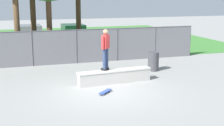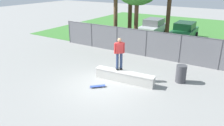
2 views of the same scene
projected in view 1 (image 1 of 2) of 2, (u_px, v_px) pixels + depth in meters
ground_plane at (105, 91)px, 12.92m from camera, size 80.00×80.00×0.00m
grass_strip at (54, 40)px, 27.85m from camera, size 26.86×20.00×0.02m
concrete_ledge at (115, 76)px, 14.11m from camera, size 3.45×0.77×0.60m
skateboarder at (105, 48)px, 13.81m from camera, size 0.45×0.46×1.82m
skateboard at (105, 92)px, 12.64m from camera, size 0.71×0.70×0.09m
chainlink_fence at (76, 45)px, 18.03m from camera, size 14.93×0.07×1.97m
car_silver at (31, 36)px, 23.71m from camera, size 2.05×4.22×1.66m
car_green at (74, 35)px, 24.32m from camera, size 2.05×4.22×1.66m
trash_bin at (153, 61)px, 16.37m from camera, size 0.56×0.56×0.98m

